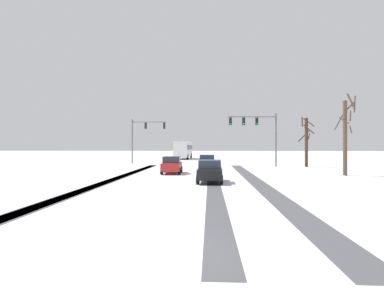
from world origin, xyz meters
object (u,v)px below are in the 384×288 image
Objects in this scene: car_black_third at (210,171)px; bare_tree_sidewalk_far at (306,141)px; car_blue_lead at (207,162)px; bare_tree_sidewalk_mid at (346,134)px; bus_oncoming at (183,149)px; traffic_signal_far_left at (144,132)px; traffic_signal_near_right at (257,128)px; car_red_second at (172,165)px.

car_black_third is 20.85m from bare_tree_sidewalk_far.
bare_tree_sidewalk_mid is (12.34, -7.01, 2.88)m from car_blue_lead.
traffic_signal_far_left is at bearing -105.06° from bus_oncoming.
traffic_signal_near_right is at bearing -28.35° from traffic_signal_far_left.
traffic_signal_far_left is 1.57× the size of car_black_third.
car_blue_lead is (-5.99, -3.35, -3.97)m from traffic_signal_near_right.
bare_tree_sidewalk_far reaches higher than car_blue_lead.
traffic_signal_near_right is (15.34, -8.27, 0.18)m from traffic_signal_far_left.
traffic_signal_far_left is at bearing 109.44° from car_red_second.
car_red_second is (-3.25, -5.65, 0.00)m from car_blue_lead.
traffic_signal_near_right is 0.59× the size of bus_oncoming.
car_red_second is (6.10, -17.28, -3.78)m from traffic_signal_far_left.
bus_oncoming is 1.54× the size of bare_tree_sidewalk_mid.
car_blue_lead is (9.34, -11.63, -3.78)m from traffic_signal_far_left.
traffic_signal_near_right is 1.57× the size of car_black_third.
traffic_signal_near_right is 17.85m from car_black_third.
car_red_second is at bearing -119.89° from car_blue_lead.
car_red_second is (-9.24, -9.00, -3.97)m from traffic_signal_near_right.
car_black_third is at bearing -68.59° from traffic_signal_far_left.
car_blue_lead is 0.38× the size of bus_oncoming.
traffic_signal_far_left is 17.63m from bus_oncoming.
bare_tree_sidewalk_mid reaches higher than car_black_third.
traffic_signal_near_right is at bearing -66.71° from bus_oncoming.
car_black_third is 41.92m from bus_oncoming.
bare_tree_sidewalk_far is at bearing -55.48° from bus_oncoming.
bare_tree_sidewalk_mid reaches higher than bare_tree_sidewalk_far.
bus_oncoming is at bearing 124.52° from bare_tree_sidewalk_far.
car_black_third is 0.58× the size of bare_tree_sidewalk_mid.
traffic_signal_far_left is at bearing 151.65° from traffic_signal_near_right.
car_blue_lead is 14.49m from bare_tree_sidewalk_mid.
traffic_signal_far_left reaches higher than bare_tree_sidewalk_far.
bare_tree_sidewalk_mid is 11.02m from bare_tree_sidewalk_far.
bare_tree_sidewalk_mid reaches higher than bus_oncoming.
traffic_signal_near_right reaches higher than bare_tree_sidewalk_far.
car_blue_lead and car_black_third have the same top height.
car_blue_lead is at bearing -161.65° from bare_tree_sidewalk_far.
bus_oncoming is at bearing 97.09° from car_black_third.
bus_oncoming is (-4.82, 28.46, 1.18)m from car_blue_lead.
traffic_signal_near_right is at bearing 71.11° from car_black_third.
bare_tree_sidewalk_far is at bearing 6.00° from traffic_signal_near_right.
bare_tree_sidewalk_mid is at bearing -64.19° from bus_oncoming.
car_blue_lead is 0.58× the size of bare_tree_sidewalk_mid.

